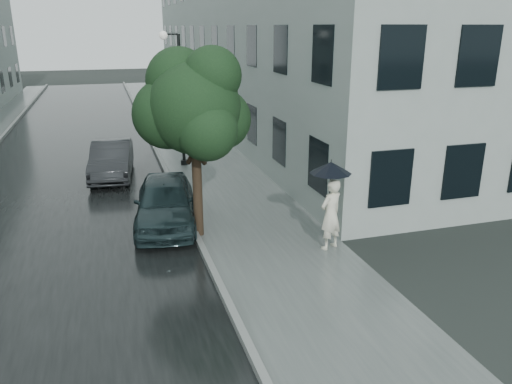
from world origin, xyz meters
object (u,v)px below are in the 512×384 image
object	(u,v)px
lamp_post	(177,91)
car_near	(165,201)
pedestrian	(331,214)
car_far	(112,159)
street_tree	(194,106)

from	to	relation	value
lamp_post	car_near	bearing A→B (deg)	-94.98
pedestrian	car_far	world-z (taller)	pedestrian
car_far	lamp_post	bearing A→B (deg)	25.27
street_tree	lamp_post	bearing A→B (deg)	85.20
lamp_post	car_far	distance (m)	3.62
lamp_post	car_far	size ratio (longest dim) A/B	1.31
pedestrian	car_near	bearing A→B (deg)	-60.11
car_far	street_tree	bearing A→B (deg)	-65.74
car_near	car_far	xyz separation A→B (m)	(-1.30, 5.33, -0.03)
street_tree	car_near	bearing A→B (deg)	130.46
street_tree	car_near	world-z (taller)	street_tree
pedestrian	car_near	world-z (taller)	pedestrian
street_tree	lamp_post	xyz separation A→B (m)	(0.60, 7.13, -0.47)
street_tree	lamp_post	distance (m)	7.17
pedestrian	lamp_post	size ratio (longest dim) A/B	0.35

